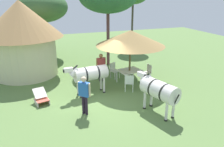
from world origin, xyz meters
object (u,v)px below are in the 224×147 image
Objects in this scene: zebra_by_umbrella at (90,74)px; acacia_tree_right_background at (42,7)px; patio_dining_table at (130,72)px; striped_lounge_chair at (41,98)px; patio_chair_east_end at (114,69)px; patio_chair_near_hut at (148,71)px; patio_chair_near_lawn at (129,82)px; thatched_hut at (23,34)px; zebra_nearest_camera at (159,90)px; standing_watcher at (84,92)px; guest_beside_umbrella at (101,65)px; shade_umbrella at (130,38)px.

acacia_tree_right_background reaches higher than zebra_by_umbrella.
patio_dining_table reaches higher than striped_lounge_chair.
patio_chair_east_end is at bearing -63.53° from acacia_tree_right_background.
patio_chair_near_lawn is at bearing 121.25° from patio_chair_near_hut.
zebra_nearest_camera is (5.03, -6.75, -1.42)m from thatched_hut.
standing_watcher reaches higher than patio_chair_east_end.
patio_chair_east_end is 4.42m from zebra_nearest_camera.
zebra_nearest_camera is 11.77m from acacia_tree_right_background.
standing_watcher is at bearing 152.48° from zebra_by_umbrella.
zebra_by_umbrella is 8.69m from acacia_tree_right_background.
thatched_hut is 5.15× the size of patio_chair_near_lawn.
patio_dining_table is 3.40m from zebra_nearest_camera.
thatched_hut is 4.91m from guest_beside_umbrella.
acacia_tree_right_background is (0.94, 8.39, 3.44)m from striped_lounge_chair.
zebra_by_umbrella is (-1.85, -1.65, 0.52)m from patio_chair_east_end.
acacia_tree_right_background is at bearing 3.07° from zebra_by_umbrella.
patio_chair_near_hut is 9.49m from acacia_tree_right_background.
thatched_hut reaches higher than standing_watcher.
patio_chair_near_hut is 0.55× the size of standing_watcher.
shade_umbrella is 2.29m from patio_chair_near_lawn.
zebra_by_umbrella is at bearing 112.46° from zebra_nearest_camera.
patio_chair_near_hut reaches higher than striped_lounge_chair.
acacia_tree_right_background is at bearing 30.64° from patio_chair_near_hut.
zebra_by_umbrella reaches higher than patio_chair_near_lawn.
zebra_nearest_camera is (-0.24, -3.37, 0.37)m from patio_dining_table.
zebra_nearest_camera is (0.24, -2.34, 0.50)m from patio_chair_near_lawn.
acacia_tree_right_background is at bearing 116.68° from shade_umbrella.
striped_lounge_chair is at bearing -82.54° from thatched_hut.
shade_umbrella is at bearing 90.00° from patio_chair_near_lawn.
guest_beside_umbrella is at bearing 150.03° from patio_dining_table.
shade_umbrella reaches higher than patio_chair_near_hut.
patio_chair_near_lawn is 0.41× the size of zebra_nearest_camera.
guest_beside_umbrella is (-1.37, 0.79, -1.55)m from shade_umbrella.
acacia_tree_right_background is (-2.41, 6.73, 2.74)m from guest_beside_umbrella.
patio_chair_east_end is (-0.54, 1.01, -0.13)m from patio_dining_table.
patio_chair_near_lawn is at bearing 63.63° from patio_chair_east_end.
patio_dining_table is at bearing 85.54° from standing_watcher.
patio_chair_near_hut is 5.94m from striped_lounge_chair.
guest_beside_umbrella is 0.69× the size of zebra_by_umbrella.
zebra_nearest_camera reaches higher than patio_chair_near_hut.
zebra_by_umbrella is at bearing 13.60° from patio_chair_east_end.
acacia_tree_right_background reaches higher than guest_beside_umbrella.
standing_watcher is at bearing 146.56° from zebra_nearest_camera.
shade_umbrella is at bearing 177.24° from striped_lounge_chair.
guest_beside_umbrella is at bearing 140.79° from patio_chair_near_lawn.
patio_chair_near_hut is at bearing 2.76° from shade_umbrella.
patio_chair_near_hut is 0.39× the size of zebra_by_umbrella.
standing_watcher is at bearing 122.51° from striped_lounge_chair.
patio_chair_near_lawn is (-0.48, -1.04, -0.13)m from patio_dining_table.
acacia_tree_right_background is at bearing 70.20° from thatched_hut.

